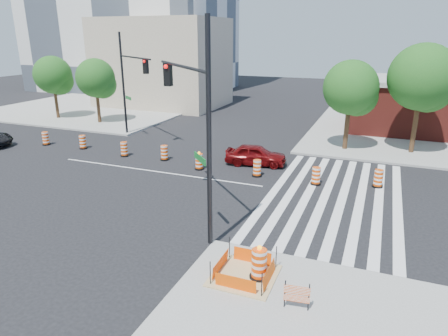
{
  "coord_description": "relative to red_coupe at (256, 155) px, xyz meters",
  "views": [
    {
      "loc": [
        12.83,
        -20.46,
        8.23
      ],
      "look_at": [
        5.28,
        -1.63,
        1.4
      ],
      "focal_mm": 32.0,
      "sensor_mm": 36.0,
      "label": 1
    }
  ],
  "objects": [
    {
      "name": "ground",
      "position": [
        -5.42,
        -3.66,
        -0.68
      ],
      "size": [
        120.0,
        120.0,
        0.0
      ],
      "primitive_type": "plane",
      "color": "black",
      "rests_on": "ground"
    },
    {
      "name": "signal_pole_nw",
      "position": [
        -11.52,
        3.01,
        4.38
      ],
      "size": [
        5.15,
        3.78,
        8.26
      ],
      "rotation": [
        0.0,
        0.0,
        -0.63
      ],
      "color": "black",
      "rests_on": "ground"
    },
    {
      "name": "tree_north_d",
      "position": [
        9.7,
        6.61,
        4.51
      ],
      "size": [
        4.54,
        4.54,
        7.72
      ],
      "color": "#382314",
      "rests_on": "ground"
    },
    {
      "name": "excavation_pit",
      "position": [
        3.58,
        -12.66,
        -0.46
      ],
      "size": [
        2.2,
        2.2,
        0.9
      ],
      "color": "tan",
      "rests_on": "ground"
    },
    {
      "name": "median_drum_5",
      "position": [
        0.76,
        -2.12,
        -0.2
      ],
      "size": [
        0.6,
        0.6,
        1.02
      ],
      "color": "black",
      "rests_on": "ground"
    },
    {
      "name": "brick_storefront",
      "position": [
        12.58,
        14.34,
        1.64
      ],
      "size": [
        16.5,
        8.5,
        4.6
      ],
      "color": "maroon",
      "rests_on": "ground"
    },
    {
      "name": "median_drum_7",
      "position": [
        7.64,
        -1.33,
        -0.2
      ],
      "size": [
        0.6,
        0.6,
        1.02
      ],
      "color": "black",
      "rests_on": "ground"
    },
    {
      "name": "tree_north_c",
      "position": [
        5.16,
        5.78,
        3.73
      ],
      "size": [
        3.87,
        3.87,
        6.57
      ],
      "color": "#382314",
      "rests_on": "ground"
    },
    {
      "name": "sidewalk_nw",
      "position": [
        -23.42,
        14.34,
        -0.61
      ],
      "size": [
        22.0,
        22.0,
        0.15
      ],
      "primitive_type": "cube",
      "color": "gray",
      "rests_on": "ground"
    },
    {
      "name": "median_drum_2",
      "position": [
        -9.22,
        -1.59,
        -0.2
      ],
      "size": [
        0.6,
        0.6,
        1.02
      ],
      "color": "black",
      "rests_on": "ground"
    },
    {
      "name": "sidewalk_ne",
      "position": [
        12.58,
        14.34,
        -0.61
      ],
      "size": [
        22.0,
        22.0,
        0.15
      ],
      "primitive_type": "cube",
      "color": "gray",
      "rests_on": "ground"
    },
    {
      "name": "median_drum_0",
      "position": [
        -16.7,
        -1.31,
        -0.2
      ],
      "size": [
        0.6,
        0.6,
        1.02
      ],
      "color": "black",
      "rests_on": "ground"
    },
    {
      "name": "tree_north_b",
      "position": [
        -17.83,
        6.69,
        3.43
      ],
      "size": [
        3.61,
        3.61,
        6.13
      ],
      "color": "#382314",
      "rests_on": "ground"
    },
    {
      "name": "barricade",
      "position": [
        5.64,
        -13.71,
        -0.01
      ],
      "size": [
        0.81,
        0.15,
        0.95
      ],
      "rotation": [
        0.0,
        0.0,
        0.13
      ],
      "color": "#E44504",
      "rests_on": "ground"
    },
    {
      "name": "tree_north_a",
      "position": [
        -23.17,
        6.91,
        3.51
      ],
      "size": [
        3.67,
        3.67,
        6.25
      ],
      "color": "#382314",
      "rests_on": "ground"
    },
    {
      "name": "median_drum_1",
      "position": [
        -13.28,
        -1.1,
        -0.2
      ],
      "size": [
        0.6,
        0.6,
        1.02
      ],
      "color": "black",
      "rests_on": "ground"
    },
    {
      "name": "pit_drum",
      "position": [
        4.09,
        -12.6,
        0.01
      ],
      "size": [
        0.66,
        0.66,
        1.3
      ],
      "color": "black",
      "rests_on": "ground"
    },
    {
      "name": "median_drum_4",
      "position": [
        -3.06,
        -2.25,
        -0.19
      ],
      "size": [
        0.6,
        0.6,
        1.18
      ],
      "color": "black",
      "rests_on": "ground"
    },
    {
      "name": "red_coupe",
      "position": [
        0.0,
        0.0,
        0.0
      ],
      "size": [
        4.2,
        2.22,
        1.36
      ],
      "primitive_type": "imported",
      "rotation": [
        0.0,
        0.0,
        1.73
      ],
      "color": "#5A0709",
      "rests_on": "ground"
    },
    {
      "name": "beige_midrise",
      "position": [
        -17.42,
        18.34,
        4.32
      ],
      "size": [
        14.0,
        10.0,
        10.0
      ],
      "primitive_type": "cube",
      "color": "tan",
      "rests_on": "ground"
    },
    {
      "name": "lane_centerline",
      "position": [
        -5.42,
        -3.66,
        -0.68
      ],
      "size": [
        14.0,
        0.12,
        0.01
      ],
      "primitive_type": "cube",
      "color": "silver",
      "rests_on": "ground"
    },
    {
      "name": "median_drum_3",
      "position": [
        -6.12,
        -1.33,
        -0.2
      ],
      "size": [
        0.6,
        0.6,
        1.02
      ],
      "color": "black",
      "rests_on": "ground"
    },
    {
      "name": "crosswalk_east",
      "position": [
        5.53,
        -3.66,
        -0.68
      ],
      "size": [
        6.75,
        13.5,
        0.01
      ],
      "color": "silver",
      "rests_on": "ground"
    },
    {
      "name": "median_drum_6",
      "position": [
        4.32,
        -2.22,
        -0.2
      ],
      "size": [
        0.6,
        0.6,
        1.02
      ],
      "color": "black",
      "rests_on": "ground"
    },
    {
      "name": "signal_pole_se",
      "position": [
        0.24,
        -9.61,
        4.67
      ],
      "size": [
        4.73,
        4.83,
        8.74
      ],
      "rotation": [
        0.0,
        0.0,
        2.35
      ],
      "color": "black",
      "rests_on": "ground"
    }
  ]
}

